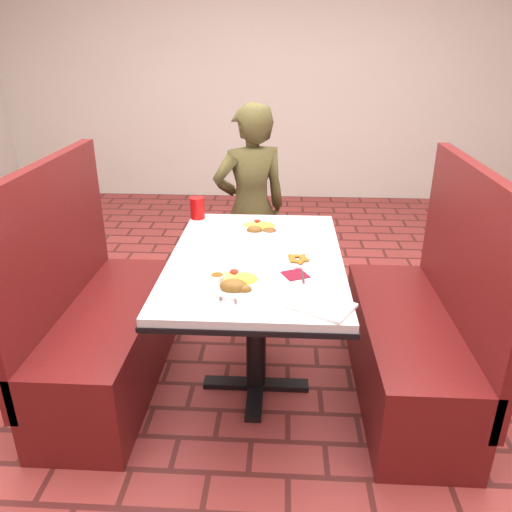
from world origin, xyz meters
name	(u,v)px	position (x,y,z in m)	size (l,w,h in m)	color
dining_table	(256,275)	(0.00, 0.00, 0.65)	(0.81, 1.21, 0.75)	silver
booth_bench_left	(100,328)	(-0.80, 0.00, 0.33)	(0.47, 1.20, 1.17)	maroon
booth_bench_right	(417,338)	(0.80, 0.00, 0.33)	(0.47, 1.20, 1.17)	maroon
diner_person	(251,209)	(-0.09, 0.94, 0.67)	(0.49, 0.32, 1.34)	brown
near_dinner_plate	(236,280)	(-0.06, -0.32, 0.78)	(0.26, 0.26, 0.08)	white
far_dinner_plate	(260,226)	(0.00, 0.34, 0.77)	(0.25, 0.25, 0.06)	white
plantain_plate	(298,260)	(0.20, -0.06, 0.76)	(0.16, 0.16, 0.02)	white
maroon_napkin	(295,275)	(0.18, -0.20, 0.75)	(0.10, 0.10, 0.00)	maroon
spoon_utensil	(303,277)	(0.21, -0.23, 0.75)	(0.01, 0.13, 0.00)	#BBBABF
red_tumbler	(197,208)	(-0.36, 0.52, 0.81)	(0.08, 0.08, 0.12)	#B10C0B
paper_napkin	(322,306)	(0.28, -0.47, 0.76)	(0.22, 0.17, 0.01)	white
knife_utensil	(221,291)	(-0.12, -0.38, 0.76)	(0.01, 0.16, 0.00)	silver
fork_utensil	(234,295)	(-0.06, -0.41, 0.76)	(0.01, 0.15, 0.00)	silver
lettuce_shreds	(265,251)	(0.04, 0.06, 0.75)	(0.28, 0.32, 0.00)	#7AB649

